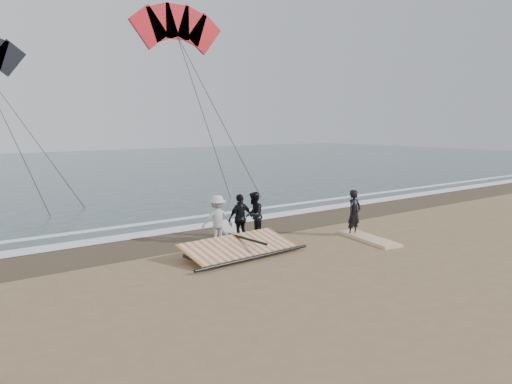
{
  "coord_description": "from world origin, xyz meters",
  "views": [
    {
      "loc": [
        -11.28,
        -9.93,
        3.85
      ],
      "look_at": [
        -1.35,
        3.0,
        1.6
      ],
      "focal_mm": 35.0,
      "sensor_mm": 36.0,
      "label": 1
    }
  ],
  "objects_px": {
    "man_main": "(354,213)",
    "sail_rig": "(234,248)",
    "board_white": "(369,239)",
    "board_cream": "(233,232)"
  },
  "relations": [
    {
      "from": "man_main",
      "to": "board_white",
      "type": "distance_m",
      "value": 1.07
    },
    {
      "from": "man_main",
      "to": "board_cream",
      "type": "xyz_separation_m",
      "value": [
        -3.08,
        2.9,
        -0.75
      ]
    },
    {
      "from": "board_white",
      "to": "sail_rig",
      "type": "xyz_separation_m",
      "value": [
        -4.63,
        1.19,
        0.14
      ]
    },
    {
      "from": "man_main",
      "to": "sail_rig",
      "type": "distance_m",
      "value": 4.79
    },
    {
      "from": "man_main",
      "to": "board_white",
      "type": "xyz_separation_m",
      "value": [
        -0.1,
        -0.75,
        -0.75
      ]
    },
    {
      "from": "board_cream",
      "to": "man_main",
      "type": "bearing_deg",
      "value": -20.89
    },
    {
      "from": "board_cream",
      "to": "sail_rig",
      "type": "distance_m",
      "value": 2.96
    },
    {
      "from": "board_white",
      "to": "board_cream",
      "type": "relative_size",
      "value": 1.02
    },
    {
      "from": "board_cream",
      "to": "sail_rig",
      "type": "relative_size",
      "value": 0.61
    },
    {
      "from": "board_white",
      "to": "board_cream",
      "type": "distance_m",
      "value": 4.72
    }
  ]
}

